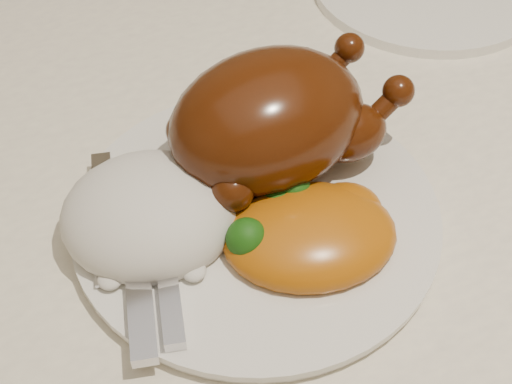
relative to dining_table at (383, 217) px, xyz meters
name	(u,v)px	position (x,y,z in m)	size (l,w,h in m)	color
dining_table	(383,217)	(0.00, 0.00, 0.00)	(1.60, 0.90, 0.76)	brown
tablecloth	(395,162)	(0.00, 0.00, 0.07)	(1.73, 1.03, 0.18)	beige
dinner_plate	(256,216)	(-0.14, -0.03, 0.11)	(0.26, 0.26, 0.01)	white
roast_chicken	(273,118)	(-0.11, 0.01, 0.16)	(0.19, 0.13, 0.10)	#491907
rice_mound	(150,215)	(-0.22, -0.02, 0.13)	(0.15, 0.14, 0.07)	silver
mac_and_cheese	(312,229)	(-0.12, -0.07, 0.12)	(0.14, 0.12, 0.04)	#B0530B
cutlery	(141,269)	(-0.24, -0.06, 0.12)	(0.06, 0.19, 0.01)	silver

